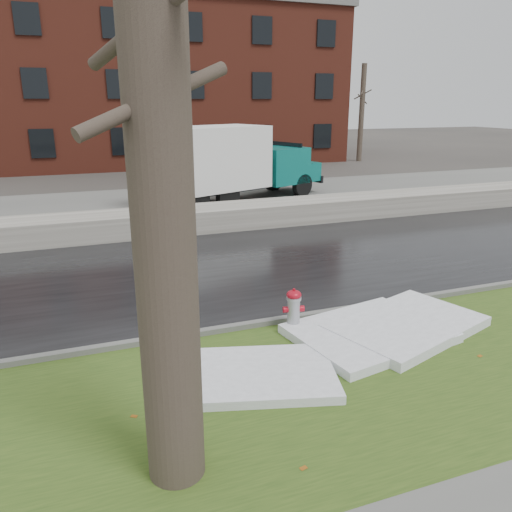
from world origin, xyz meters
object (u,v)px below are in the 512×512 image
object	(u,v)px
tree	(157,108)
worker	(146,179)
fire_hydrant	(294,308)
box_truck	(227,163)

from	to	relation	value
tree	worker	size ratio (longest dim) A/B	4.26
fire_hydrant	box_truck	world-z (taller)	box_truck
box_truck	worker	xyz separation A→B (m)	(-3.78, -3.38, 0.02)
box_truck	worker	distance (m)	5.07
fire_hydrant	tree	xyz separation A→B (m)	(-2.76, -2.90, 3.57)
tree	worker	world-z (taller)	tree
box_truck	worker	world-z (taller)	box_truck
worker	box_truck	bearing A→B (deg)	-131.49
fire_hydrant	worker	world-z (taller)	worker
tree	worker	xyz separation A→B (m)	(1.44, 11.59, -2.36)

